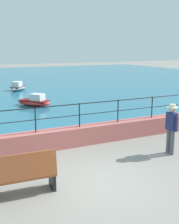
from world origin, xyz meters
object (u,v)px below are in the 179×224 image
at_px(person_walking, 171,126).
at_px(boat_2, 18,87).
at_px(boat_0, 35,101).
at_px(bench_main, 22,174).

bearing_deg(person_walking, boat_2, 94.95).
relative_size(boat_0, boat_2, 0.97).
distance_m(bench_main, person_walking, 5.33).
relative_size(bench_main, boat_0, 0.74).
distance_m(boat_0, boat_2, 7.23).
bearing_deg(person_walking, bench_main, -172.63).
relative_size(bench_main, person_walking, 0.99).
bearing_deg(boat_0, boat_2, 85.85).
height_order(bench_main, boat_0, bench_main).
height_order(bench_main, boat_2, bench_main).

